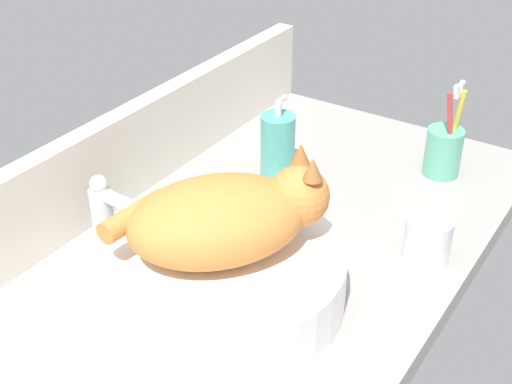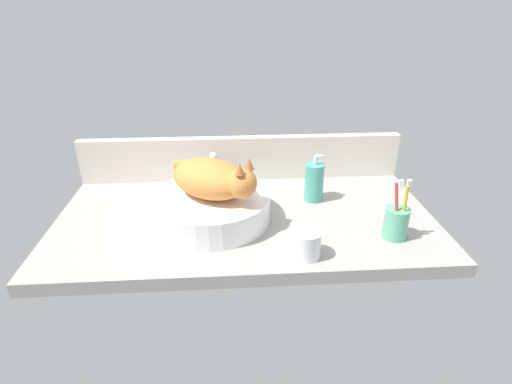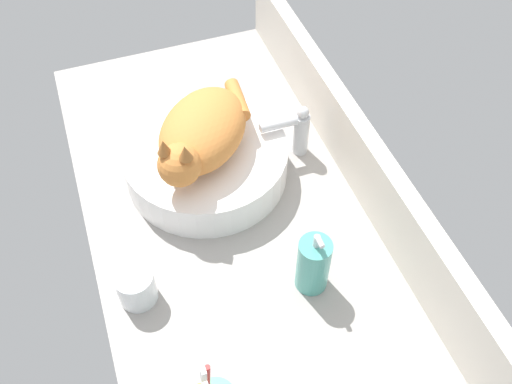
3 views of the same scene
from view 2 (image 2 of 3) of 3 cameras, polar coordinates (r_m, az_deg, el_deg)
name	(u,v)px [view 2 (image 2 of 3)]	position (r cm, az deg, el deg)	size (l,w,h in cm)	color
ground_plane	(245,220)	(128.40, -1.53, -4.05)	(118.35, 61.29, 4.00)	#9E9993
backsplash_panel	(242,158)	(150.00, -2.06, 4.88)	(118.35, 3.60, 16.29)	silver
sink_basin	(211,207)	(123.73, -6.40, -2.16)	(36.32, 36.32, 8.48)	white
cat	(213,178)	(118.55, -6.11, 1.93)	(30.15, 28.87, 14.00)	orange
faucet	(214,170)	(141.78, -6.03, 3.07)	(3.60, 11.82, 13.60)	silver
soap_dispenser	(314,182)	(135.30, 8.30, 1.44)	(6.35, 6.35, 16.32)	teal
toothbrush_cup	(396,222)	(120.44, 19.40, -4.07)	(6.84, 6.84, 18.70)	#5BB28E
water_glass	(307,246)	(107.45, 7.27, -7.60)	(7.44, 7.44, 7.53)	white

